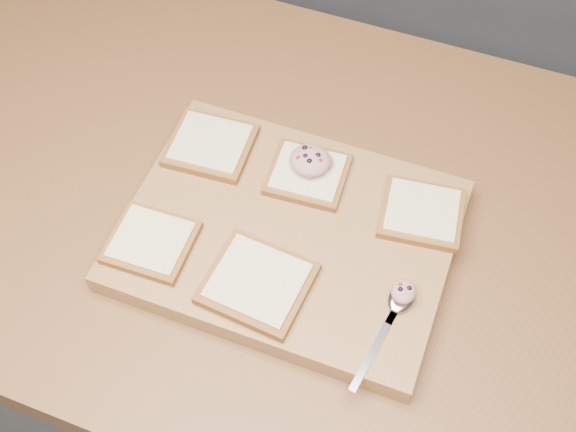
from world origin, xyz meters
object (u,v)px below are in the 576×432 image
Objects in this scene: tuna_salad_dollop at (310,160)px; cutting_board at (288,235)px; bread_far_center at (308,174)px; spoon at (398,305)px.

cutting_board is at bearing -87.47° from tuna_salad_dollop.
cutting_board is 7.52× the size of tuna_salad_dollop.
cutting_board is 0.09m from bread_far_center.
bread_far_center is 0.68× the size of spoon.
spoon reaches higher than cutting_board.
bread_far_center is (-0.00, 0.09, 0.02)m from cutting_board.
spoon is at bearing -40.66° from bread_far_center.
cutting_board is 3.84× the size of bread_far_center.
bread_far_center is at bearing 92.72° from cutting_board.
tuna_salad_dollop reaches higher than cutting_board.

